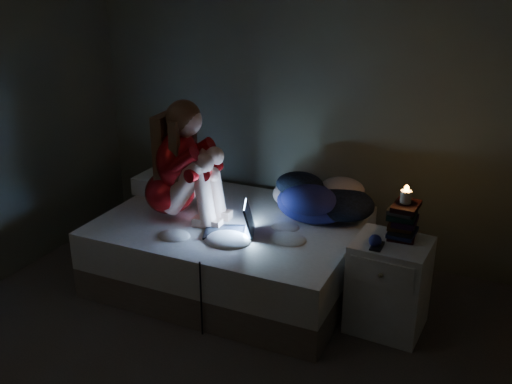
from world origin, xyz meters
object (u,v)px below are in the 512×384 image
Objects in this scene: woman at (168,159)px; candle at (406,198)px; laptop at (228,218)px; nightstand at (389,285)px; bed at (232,250)px; phone at (378,246)px.

candle is (1.69, 0.08, -0.05)m from woman.
candle is at bearing -12.16° from laptop.
candle is (0.04, 0.09, 0.59)m from nightstand.
woman is 0.63m from laptop.
bed is 0.45m from laptop.
laptop reaches higher than bed.
candle is at bearing -0.47° from woman.
candle reaches higher than laptop.
woman reaches higher than phone.
woman reaches higher than candle.
woman is (-0.44, -0.12, 0.70)m from bed.
candle is (1.15, 0.19, 0.27)m from laptop.
nightstand is (1.21, -0.12, 0.06)m from bed.
laptop is 4.25× the size of candle.
bed is 1.23m from phone.
nightstand is 4.47× the size of phone.
candle reaches higher than phone.
bed is at bearing 90.88° from laptop.
candle is 0.57× the size of phone.
nightstand is at bearing 55.08° from phone.
nightstand is at bearing -16.28° from laptop.
bed is at bearing 11.72° from woman.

